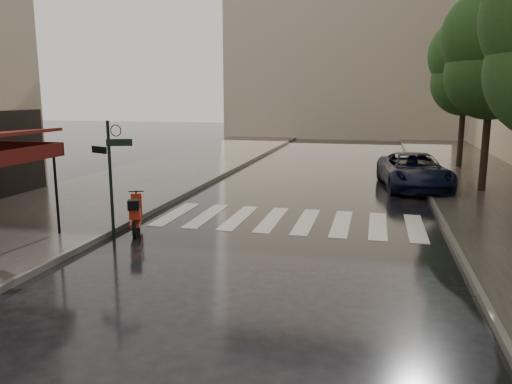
% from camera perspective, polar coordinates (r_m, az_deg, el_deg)
% --- Properties ---
extents(ground, '(120.00, 120.00, 0.00)m').
position_cam_1_polar(ground, '(10.73, -18.15, -9.86)').
color(ground, black).
rests_on(ground, ground).
extents(sidewalk_near, '(6.00, 60.00, 0.12)m').
position_cam_1_polar(sidewalk_near, '(23.06, -12.21, 1.56)').
color(sidewalk_near, '#38332D').
rests_on(sidewalk_near, ground).
extents(sidewalk_far, '(5.50, 60.00, 0.12)m').
position_cam_1_polar(sidewalk_far, '(21.36, 26.31, -0.06)').
color(sidewalk_far, '#38332D').
rests_on(sidewalk_far, ground).
extents(curb_near, '(0.12, 60.00, 0.16)m').
position_cam_1_polar(curb_near, '(21.92, -5.00, 1.32)').
color(curb_near, '#595651').
rests_on(curb_near, ground).
extents(curb_far, '(0.12, 60.00, 0.16)m').
position_cam_1_polar(curb_far, '(20.91, 18.82, 0.31)').
color(curb_far, '#595651').
rests_on(curb_far, ground).
extents(crosswalk, '(7.85, 3.20, 0.01)m').
position_cam_1_polar(crosswalk, '(15.15, 3.78, -3.25)').
color(crosswalk, silver).
rests_on(crosswalk, ground).
extents(signpost, '(1.17, 0.29, 3.10)m').
position_cam_1_polar(signpost, '(13.39, -16.31, 2.42)').
color(signpost, black).
rests_on(signpost, ground).
extents(backdrop_building, '(22.00, 6.00, 20.00)m').
position_cam_1_polar(backdrop_building, '(46.98, 10.96, 18.41)').
color(backdrop_building, tan).
rests_on(backdrop_building, ground).
extents(tree_mid, '(3.80, 3.80, 8.34)m').
position_cam_1_polar(tree_mid, '(20.98, 25.56, 15.04)').
color(tree_mid, black).
rests_on(tree_mid, sidewalk_far).
extents(tree_far, '(3.80, 3.80, 8.16)m').
position_cam_1_polar(tree_far, '(27.88, 22.96, 13.67)').
color(tree_far, black).
rests_on(tree_far, sidewalk_far).
extents(scooter, '(0.81, 1.51, 1.05)m').
position_cam_1_polar(scooter, '(14.14, -13.61, -2.56)').
color(scooter, black).
rests_on(scooter, ground).
extents(parked_car, '(3.07, 5.47, 1.45)m').
position_cam_1_polar(parked_car, '(21.22, 17.61, 2.31)').
color(parked_car, black).
rests_on(parked_car, ground).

